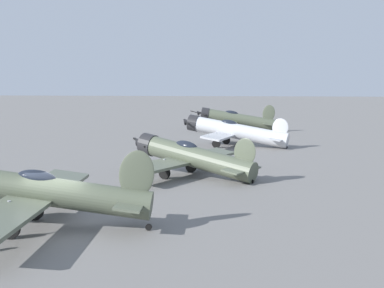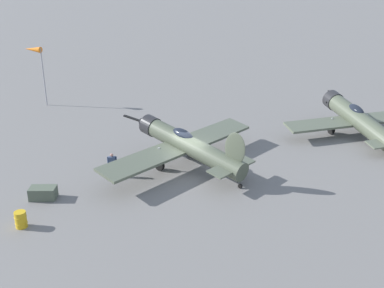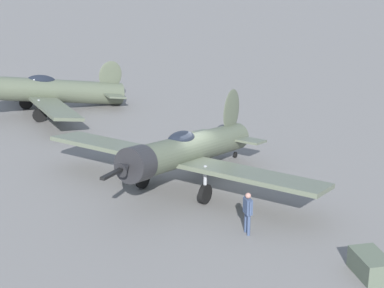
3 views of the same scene
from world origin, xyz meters
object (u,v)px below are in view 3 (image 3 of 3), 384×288
Objects in this scene: airplane_foreground at (186,151)px; airplane_mid_apron at (48,91)px; ground_crew_mechanic at (248,209)px; equipment_crate at (370,265)px.

airplane_mid_apron is (-13.62, 4.74, -0.26)m from airplane_foreground.
ground_crew_mechanic is (17.93, -6.95, -0.42)m from airplane_mid_apron.
airplane_mid_apron is 23.67m from equipment_crate.
ground_crew_mechanic is (4.31, -2.21, -0.68)m from airplane_foreground.
airplane_foreground is 9.32m from equipment_crate.
airplane_foreground is 4.89m from ground_crew_mechanic.
airplane_foreground reaches higher than airplane_mid_apron.
airplane_mid_apron is at bearing 162.24° from equipment_crate.
airplane_foreground is 7.52× the size of equipment_crate.
airplane_mid_apron is at bearing -112.97° from airplane_foreground.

